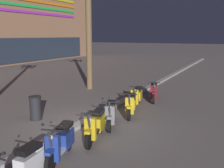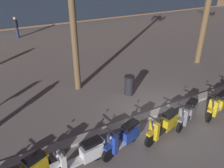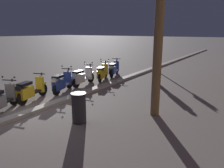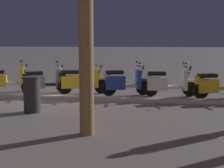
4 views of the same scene
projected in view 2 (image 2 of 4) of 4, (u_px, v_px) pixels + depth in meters
ground_plane at (163, 116)px, 9.05m from camera, size 200.00×200.00×0.00m
curb_strip at (159, 112)px, 9.24m from camera, size 60.00×0.36×0.12m
scooter_white_mid_centre at (83, 155)px, 6.59m from camera, size 1.86×0.57×1.17m
scooter_blue_tail_end at (125, 137)px, 7.27m from camera, size 1.70×0.78×1.17m
scooter_yellow_lead_nearest at (165, 125)px, 7.86m from camera, size 1.79×0.77×1.04m
scooter_grey_far_back at (188, 112)px, 8.55m from camera, size 1.62×0.89×1.17m
scooter_yellow_last_in_row at (219, 104)px, 9.06m from camera, size 1.78×0.81×1.17m
pedestrian_by_palm_tree at (16, 27)px, 18.62m from camera, size 0.34×0.34×1.74m
litter_bin at (129, 85)px, 10.41m from camera, size 0.48×0.48×0.95m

